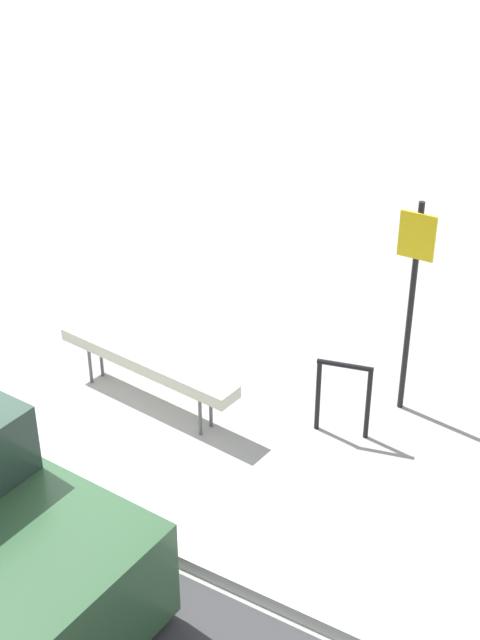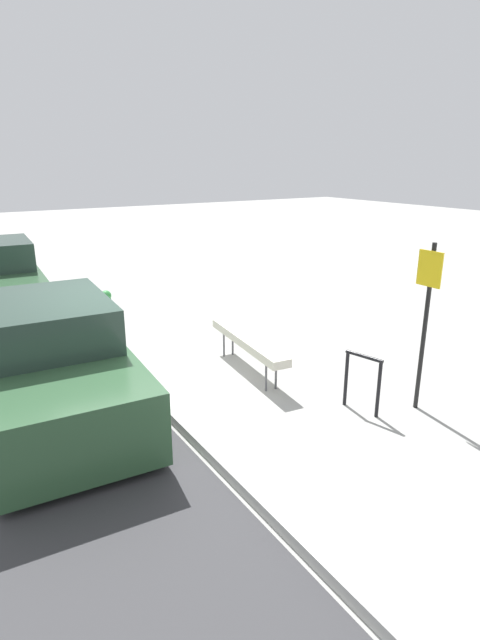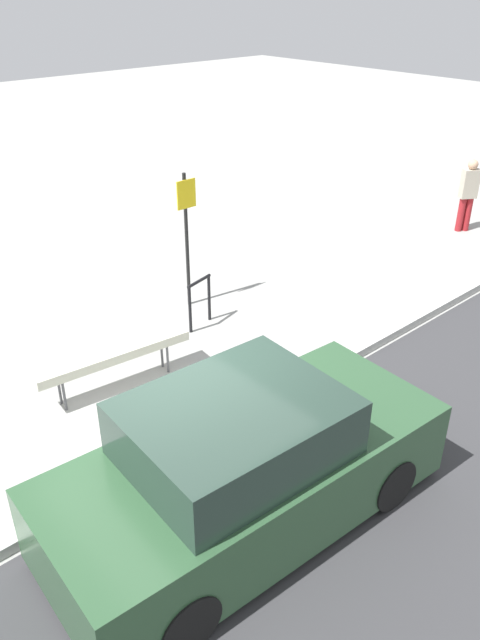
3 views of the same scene
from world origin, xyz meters
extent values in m
plane|color=#9E9E99|center=(0.00, 0.00, 0.00)|extent=(60.00, 60.00, 0.00)
cube|color=#B7B7B2|center=(0.00, 0.00, 0.07)|extent=(60.00, 0.20, 0.13)
cylinder|color=#515156|center=(-0.44, 1.67, 0.23)|extent=(0.04, 0.04, 0.46)
cylinder|color=#515156|center=(1.09, 1.51, 0.23)|extent=(0.04, 0.04, 0.46)
cylinder|color=#515156|center=(-0.42, 1.84, 0.23)|extent=(0.04, 0.04, 0.46)
cylinder|color=#515156|center=(1.11, 1.68, 0.23)|extent=(0.04, 0.04, 0.46)
cube|color=beige|center=(0.33, 1.68, 0.52)|extent=(2.22, 0.54, 0.13)
cylinder|color=black|center=(2.04, 2.20, 0.40)|extent=(0.05, 0.05, 0.80)
cylinder|color=black|center=(2.52, 2.32, 0.40)|extent=(0.05, 0.05, 0.80)
cylinder|color=black|center=(2.28, 2.26, 0.80)|extent=(0.55, 0.18, 0.05)
cylinder|color=black|center=(2.62, 2.99, 1.15)|extent=(0.06, 0.06, 2.30)
cube|color=yellow|center=(2.62, 2.95, 1.97)|extent=(0.36, 0.02, 0.46)
cylinder|color=black|center=(1.44, -0.55, 0.30)|extent=(0.61, 0.22, 0.60)
camera|label=1|loc=(5.12, -4.42, 5.44)|focal=50.00mm
camera|label=2|loc=(6.64, -2.40, 3.29)|focal=28.00mm
camera|label=3|loc=(-3.12, -4.76, 5.00)|focal=35.00mm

